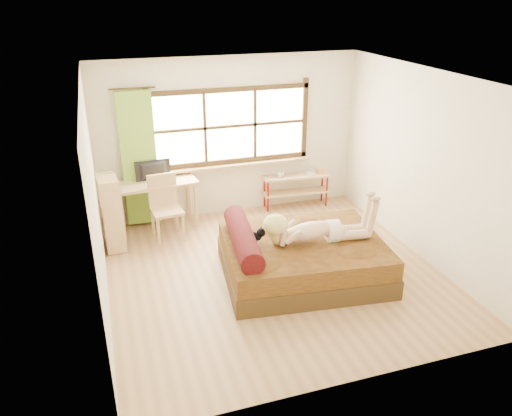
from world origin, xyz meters
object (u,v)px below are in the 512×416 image
object	(u,v)px
woman	(317,219)
pipe_shelf	(297,183)
desk	(155,188)
bed	(299,257)
kitten	(251,236)
bookshelf	(111,213)
chair	(165,203)

from	to	relation	value
woman	pipe_shelf	distance (m)	2.42
desk	bed	bearing A→B (deg)	-57.64
bed	woman	bearing A→B (deg)	-8.90
kitten	pipe_shelf	size ratio (longest dim) A/B	0.26
kitten	desk	xyz separation A→B (m)	(-0.99, 2.03, 0.04)
bed	bookshelf	xyz separation A→B (m)	(-2.39, 1.62, 0.29)
woman	kitten	bearing A→B (deg)	176.75
kitten	pipe_shelf	bearing A→B (deg)	61.07
pipe_shelf	bookshelf	bearing A→B (deg)	-164.79
woman	kitten	size ratio (longest dim) A/B	4.67
bed	woman	world-z (taller)	woman
chair	bookshelf	size ratio (longest dim) A/B	0.90
woman	chair	size ratio (longest dim) A/B	1.47
kitten	chair	distance (m)	1.90
chair	kitten	bearing A→B (deg)	-67.30
pipe_shelf	bookshelf	size ratio (longest dim) A/B	1.07
kitten	bookshelf	xyz separation A→B (m)	(-1.72, 1.53, -0.09)
chair	bookshelf	bearing A→B (deg)	-175.80
bookshelf	woman	bearing A→B (deg)	-37.60
bed	kitten	world-z (taller)	bed
woman	kitten	world-z (taller)	woman
kitten	bookshelf	distance (m)	2.30
desk	pipe_shelf	bearing A→B (deg)	-2.99
bookshelf	chair	bearing A→B (deg)	5.16
chair	pipe_shelf	size ratio (longest dim) A/B	0.84
woman	desk	world-z (taller)	woman
woman	chair	world-z (taller)	woman
kitten	chair	xyz separation A→B (m)	(-0.90, 1.67, -0.10)
bed	desk	size ratio (longest dim) A/B	1.72
desk	chair	distance (m)	0.39
kitten	pipe_shelf	world-z (taller)	kitten
desk	chair	size ratio (longest dim) A/B	1.33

